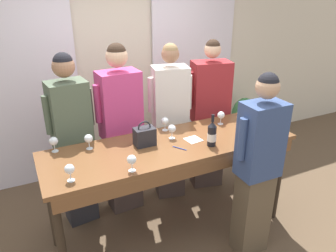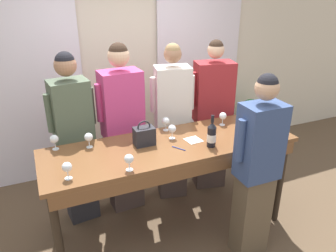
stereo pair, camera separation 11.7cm
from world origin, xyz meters
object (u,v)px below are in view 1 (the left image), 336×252
(wine_glass_center_left, at_px, (252,118))
(wine_glass_center_mid, at_px, (132,160))
(tasting_bar, at_px, (173,156))
(guest_cream_sweater, at_px, (170,124))
(guest_olive_jacket, at_px, (73,141))
(wine_glass_center_right, at_px, (54,141))
(host_pouring, at_px, (257,168))
(wine_glass_front_mid, at_px, (89,139))
(wine_bottle, at_px, (212,134))
(wine_glass_front_left, at_px, (172,129))
(handbag, at_px, (145,136))
(wine_glass_back_left, at_px, (165,121))
(guest_striped_shirt, at_px, (209,117))
(potted_plant, at_px, (244,119))
(wine_glass_back_mid, at_px, (221,115))
(wine_glass_front_right, at_px, (70,170))
(guest_pink_top, at_px, (121,131))

(wine_glass_center_left, bearing_deg, wine_glass_center_mid, -168.80)
(tasting_bar, bearing_deg, guest_cream_sweater, 65.98)
(wine_glass_center_mid, distance_m, guest_olive_jacket, 0.97)
(wine_glass_center_right, bearing_deg, host_pouring, -29.04)
(wine_glass_front_mid, xyz_separation_m, guest_cream_sweater, (1.01, 0.38, -0.18))
(wine_bottle, distance_m, wine_glass_front_left, 0.40)
(tasting_bar, bearing_deg, handbag, 153.77)
(wine_glass_center_left, xyz_separation_m, guest_olive_jacket, (-1.73, 0.62, -0.17))
(tasting_bar, height_order, wine_glass_back_left, wine_glass_back_left)
(guest_olive_jacket, bearing_deg, wine_glass_center_right, -125.13)
(wine_glass_front_mid, height_order, guest_striped_shirt, guest_striped_shirt)
(guest_olive_jacket, bearing_deg, guest_striped_shirt, 0.00)
(wine_glass_center_left, height_order, guest_olive_jacket, guest_olive_jacket)
(wine_glass_center_left, relative_size, host_pouring, 0.08)
(handbag, bearing_deg, potted_plant, 28.93)
(wine_glass_center_left, relative_size, guest_cream_sweater, 0.08)
(wine_glass_front_left, relative_size, wine_glass_front_mid, 1.00)
(wine_glass_back_mid, distance_m, potted_plant, 1.75)
(tasting_bar, bearing_deg, wine_glass_center_right, 161.15)
(wine_glass_front_mid, xyz_separation_m, wine_glass_center_right, (-0.29, 0.08, 0.00))
(wine_glass_center_mid, bearing_deg, host_pouring, -13.78)
(handbag, distance_m, potted_plant, 2.52)
(wine_bottle, distance_m, wine_glass_back_left, 0.55)
(wine_glass_front_mid, distance_m, guest_striped_shirt, 1.59)
(wine_glass_front_left, relative_size, guest_striped_shirt, 0.08)
(wine_bottle, bearing_deg, guest_olive_jacket, 144.49)
(wine_glass_back_left, bearing_deg, wine_glass_front_left, -95.99)
(wine_glass_front_right, xyz_separation_m, wine_glass_center_left, (1.90, 0.22, 0.00))
(wine_glass_front_left, xyz_separation_m, wine_glass_center_mid, (-0.56, -0.40, -0.00))
(tasting_bar, xyz_separation_m, guest_pink_top, (-0.30, 0.64, 0.07))
(wine_glass_center_right, xyz_separation_m, host_pouring, (1.58, -0.88, -0.21))
(wine_glass_center_left, xyz_separation_m, guest_striped_shirt, (-0.12, 0.62, -0.19))
(wine_bottle, relative_size, guest_olive_jacket, 0.17)
(handbag, distance_m, guest_pink_top, 0.55)
(wine_glass_back_left, bearing_deg, wine_glass_center_mid, -133.88)
(wine_glass_front_left, bearing_deg, tasting_bar, -112.17)
(wine_glass_center_left, bearing_deg, tasting_bar, -179.18)
(guest_cream_sweater, bearing_deg, wine_glass_front_left, -114.48)
(handbag, distance_m, wine_glass_center_mid, 0.47)
(wine_glass_front_right, bearing_deg, guest_olive_jacket, 78.65)
(guest_pink_top, distance_m, host_pouring, 1.46)
(guest_olive_jacket, height_order, potted_plant, guest_olive_jacket)
(tasting_bar, distance_m, wine_glass_center_right, 1.09)
(wine_glass_center_mid, bearing_deg, guest_olive_jacket, 108.42)
(wine_glass_front_right, distance_m, wine_glass_back_mid, 1.71)
(wine_glass_back_left, xyz_separation_m, potted_plant, (1.82, 0.96, -0.66))
(host_pouring, bearing_deg, wine_glass_front_mid, 148.38)
(wine_glass_front_right, height_order, wine_glass_center_mid, same)
(tasting_bar, xyz_separation_m, wine_glass_center_left, (0.93, 0.01, 0.22))
(guest_cream_sweater, bearing_deg, host_pouring, -76.28)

